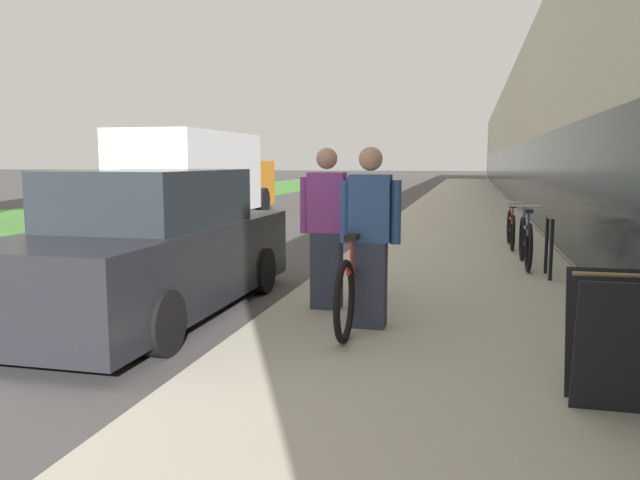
% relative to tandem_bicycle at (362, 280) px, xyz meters
% --- Properties ---
extents(sidewalk_slab, '(3.69, 70.00, 0.12)m').
position_rel_tandem_bicycle_xyz_m(sidewalk_slab, '(0.77, 18.01, -0.46)').
color(sidewalk_slab, '#B2AA99').
rests_on(sidewalk_slab, ground).
extents(storefront_facade, '(10.01, 70.00, 5.69)m').
position_rel_tandem_bicycle_xyz_m(storefront_facade, '(7.65, 26.01, 2.32)').
color(storefront_facade, beige).
rests_on(storefront_facade, ground).
extents(lawn_strip, '(6.48, 70.00, 0.03)m').
position_rel_tandem_bicycle_xyz_m(lawn_strip, '(-11.69, 22.01, -0.50)').
color(lawn_strip, '#478438').
rests_on(lawn_strip, ground).
extents(tandem_bicycle, '(0.52, 2.58, 0.95)m').
position_rel_tandem_bicycle_xyz_m(tandem_bicycle, '(0.00, 0.00, 0.00)').
color(tandem_bicycle, black).
rests_on(tandem_bicycle, sidewalk_slab).
extents(person_rider, '(0.60, 0.23, 1.75)m').
position_rel_tandem_bicycle_xyz_m(person_rider, '(0.13, -0.32, 0.48)').
color(person_rider, '#33384C').
rests_on(person_rider, sidewalk_slab).
extents(person_bystander, '(0.60, 0.23, 1.76)m').
position_rel_tandem_bicycle_xyz_m(person_bystander, '(-0.45, 0.36, 0.49)').
color(person_bystander, '#33384C').
rests_on(person_bystander, sidewalk_slab).
extents(bike_rack_hoop, '(0.05, 0.60, 0.84)m').
position_rel_tandem_bicycle_xyz_m(bike_rack_hoop, '(2.15, 2.90, 0.11)').
color(bike_rack_hoop, black).
rests_on(bike_rack_hoop, sidewalk_slab).
extents(cruiser_bike_nearest, '(0.52, 1.87, 0.91)m').
position_rel_tandem_bicycle_xyz_m(cruiser_bike_nearest, '(1.92, 3.80, -0.01)').
color(cruiser_bike_nearest, black).
rests_on(cruiser_bike_nearest, sidewalk_slab).
extents(cruiser_bike_middle, '(0.52, 1.74, 0.83)m').
position_rel_tandem_bicycle_xyz_m(cruiser_bike_middle, '(1.83, 6.00, -0.04)').
color(cruiser_bike_middle, black).
rests_on(cruiser_bike_middle, sidewalk_slab).
extents(sandwich_board_sign, '(0.56, 0.56, 0.90)m').
position_rel_tandem_bicycle_xyz_m(sandwich_board_sign, '(2.01, -1.92, 0.05)').
color(sandwich_board_sign, black).
rests_on(sandwich_board_sign, sidewalk_slab).
extents(parked_sedan_curbside, '(1.81, 4.58, 1.63)m').
position_rel_tandem_bicycle_xyz_m(parked_sedan_curbside, '(-2.38, 0.06, 0.23)').
color(parked_sedan_curbside, black).
rests_on(parked_sedan_curbside, ground).
extents(moving_truck, '(2.50, 7.21, 2.56)m').
position_rel_tandem_bicycle_xyz_m(moving_truck, '(-6.83, 11.11, 0.79)').
color(moving_truck, orange).
rests_on(moving_truck, ground).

